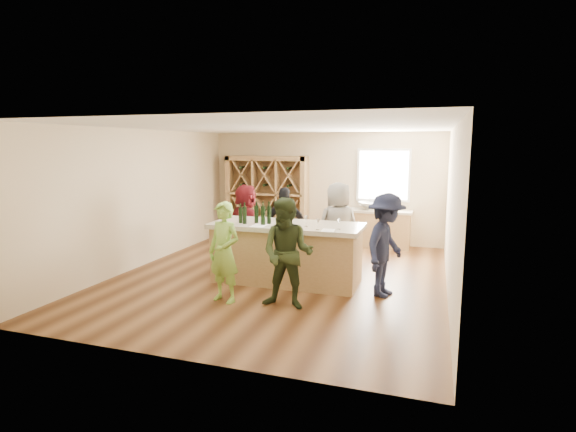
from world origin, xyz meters
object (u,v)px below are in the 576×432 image
(wine_bottle_f, at_px, (284,218))
(person_far_mid, at_px, (285,228))
(person_server, at_px, (386,245))
(person_far_left, at_px, (246,224))
(wine_bottle_e, at_px, (269,215))
(sink, at_px, (369,206))
(wine_bottle_a, at_px, (240,215))
(wine_bottle_d, at_px, (263,216))
(person_near_left, at_px, (224,252))
(person_near_right, at_px, (288,254))
(wine_bottle_b, at_px, (245,215))
(wine_rack, at_px, (267,198))
(tasting_counter_base, at_px, (287,255))
(person_far_right, at_px, (338,227))
(wine_bottle_c, at_px, (256,214))

(wine_bottle_f, bearing_deg, person_far_mid, 107.65)
(person_server, bearing_deg, person_far_left, 82.81)
(wine_bottle_e, bearing_deg, person_far_mid, 92.02)
(sink, xyz_separation_m, wine_bottle_a, (-1.80, -3.62, 0.21))
(wine_bottle_d, height_order, wine_bottle_e, wine_bottle_d)
(person_near_left, height_order, person_near_right, person_near_right)
(wine_bottle_b, height_order, wine_bottle_d, wine_bottle_d)
(wine_bottle_e, height_order, person_near_left, person_near_left)
(person_near_right, bearing_deg, wine_bottle_b, 137.57)
(wine_rack, distance_m, sink, 2.70)
(wine_bottle_a, relative_size, person_near_left, 0.18)
(person_far_mid, bearing_deg, tasting_counter_base, 103.43)
(wine_bottle_a, xyz_separation_m, wine_bottle_e, (0.52, 0.10, 0.02))
(wine_bottle_b, bearing_deg, person_far_mid, 71.90)
(wine_bottle_e, xyz_separation_m, person_server, (2.09, -0.13, -0.38))
(wine_bottle_d, height_order, person_near_right, person_near_right)
(wine_bottle_f, bearing_deg, sink, 75.84)
(wine_bottle_a, bearing_deg, person_server, -0.78)
(person_far_mid, bearing_deg, person_server, 144.89)
(person_server, bearing_deg, person_near_left, 129.64)
(wine_rack, distance_m, wine_bottle_f, 4.18)
(wine_rack, bearing_deg, person_far_mid, -61.88)
(person_far_right, bearing_deg, wine_bottle_a, 2.28)
(person_far_mid, relative_size, person_far_left, 0.98)
(person_server, bearing_deg, wine_bottle_f, 107.81)
(wine_bottle_a, relative_size, person_far_right, 0.16)
(sink, xyz_separation_m, wine_bottle_d, (-1.34, -3.67, 0.23))
(person_near_right, height_order, person_far_left, person_near_right)
(sink, xyz_separation_m, tasting_counter_base, (-0.99, -3.42, -0.51))
(person_near_right, bearing_deg, person_far_right, 81.31)
(wine_bottle_a, bearing_deg, wine_rack, 103.66)
(tasting_counter_base, xyz_separation_m, person_near_left, (-0.61, -1.30, 0.30))
(person_near_right, xyz_separation_m, person_far_left, (-1.68, 2.31, -0.01))
(person_far_right, bearing_deg, person_near_left, 24.76)
(wine_rack, relative_size, wine_bottle_e, 6.86)
(person_near_right, bearing_deg, sink, 82.42)
(tasting_counter_base, relative_size, person_far_left, 1.55)
(person_far_left, relative_size, wine_bottle_f, 5.58)
(wine_bottle_b, height_order, wine_bottle_f, wine_bottle_b)
(wine_bottle_b, xyz_separation_m, wine_bottle_f, (0.76, -0.05, -0.00))
(sink, bearing_deg, person_near_right, -96.75)
(wine_bottle_b, xyz_separation_m, wine_bottle_c, (0.18, 0.13, 0.00))
(sink, bearing_deg, wine_bottle_a, -116.51)
(wine_bottle_d, distance_m, person_server, 2.18)
(tasting_counter_base, distance_m, wine_bottle_f, 0.79)
(wine_bottle_a, height_order, person_server, person_server)
(wine_rack, height_order, wine_bottle_a, wine_rack)
(tasting_counter_base, distance_m, person_far_mid, 1.02)
(wine_bottle_b, xyz_separation_m, person_far_mid, (0.38, 1.16, -0.41))
(sink, bearing_deg, wine_bottle_c, -113.34)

